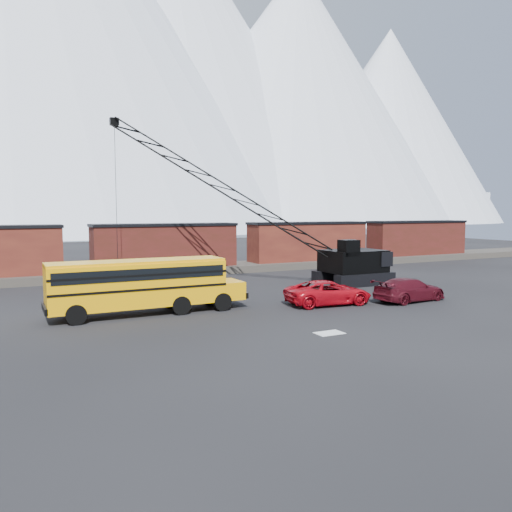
{
  "coord_description": "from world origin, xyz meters",
  "views": [
    {
      "loc": [
        -13.66,
        -23.92,
        5.99
      ],
      "look_at": [
        1.48,
        5.95,
        3.0
      ],
      "focal_mm": 35.0,
      "sensor_mm": 36.0,
      "label": 1
    }
  ],
  "objects": [
    {
      "name": "ground",
      "position": [
        0.0,
        0.0,
        0.0
      ],
      "size": [
        160.0,
        160.0,
        0.0
      ],
      "primitive_type": "plane",
      "color": "black",
      "rests_on": "ground"
    },
    {
      "name": "mountain_ridge",
      "position": [
        6.2,
        282.78,
        92.57
      ],
      "size": [
        800.0,
        340.0,
        240.0
      ],
      "color": "white",
      "rests_on": "ground"
    },
    {
      "name": "gravel_berm",
      "position": [
        0.0,
        22.0,
        0.35
      ],
      "size": [
        120.0,
        5.0,
        0.7
      ],
      "primitive_type": "cube",
      "color": "#47413A",
      "rests_on": "ground"
    },
    {
      "name": "boxcar_mid",
      "position": [
        0.0,
        22.0,
        2.76
      ],
      "size": [
        13.7,
        3.1,
        4.17
      ],
      "color": "#4C1715",
      "rests_on": "gravel_berm"
    },
    {
      "name": "boxcar_east_near",
      "position": [
        16.0,
        22.0,
        2.76
      ],
      "size": [
        13.7,
        3.1,
        4.17
      ],
      "color": "#401612",
      "rests_on": "gravel_berm"
    },
    {
      "name": "boxcar_east_far",
      "position": [
        32.0,
        22.0,
        2.76
      ],
      "size": [
        13.7,
        3.1,
        4.17
      ],
      "color": "#4C1715",
      "rests_on": "gravel_berm"
    },
    {
      "name": "snow_patch",
      "position": [
        0.5,
        -4.0,
        0.01
      ],
      "size": [
        1.4,
        0.9,
        0.02
      ],
      "primitive_type": "cube",
      "color": "silver",
      "rests_on": "ground"
    },
    {
      "name": "school_bus",
      "position": [
        -6.47,
        4.69,
        1.79
      ],
      "size": [
        11.65,
        2.65,
        3.19
      ],
      "color": "#E19804",
      "rests_on": "ground"
    },
    {
      "name": "red_pickup",
      "position": [
        4.9,
        2.35,
        0.78
      ],
      "size": [
        5.89,
        3.22,
        1.56
      ],
      "primitive_type": "imported",
      "rotation": [
        0.0,
        0.0,
        1.46
      ],
      "color": "#AF0814",
      "rests_on": "ground"
    },
    {
      "name": "maroon_suv",
      "position": [
        10.44,
        0.88,
        0.78
      ],
      "size": [
        5.53,
        2.59,
        1.56
      ],
      "primitive_type": "imported",
      "rotation": [
        0.0,
        0.0,
        1.65
      ],
      "color": "#420B14",
      "rests_on": "ground"
    },
    {
      "name": "crawler_crane",
      "position": [
        2.66,
        13.75,
        7.78
      ],
      "size": [
        20.76,
        11.5,
        13.79
      ],
      "color": "black",
      "rests_on": "ground"
    }
  ]
}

